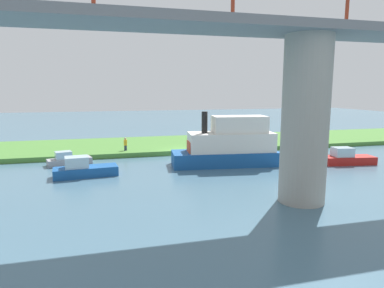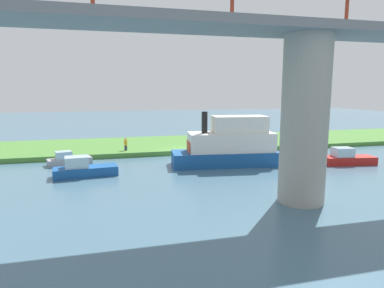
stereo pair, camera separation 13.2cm
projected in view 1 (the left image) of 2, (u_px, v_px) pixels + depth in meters
name	position (u px, v px, depth m)	size (l,w,h in m)	color
ground_plane	(183.00, 155.00, 36.35)	(160.00, 160.00, 0.00)	#476B7F
grassy_bank	(172.00, 144.00, 42.04)	(80.00, 12.00, 0.50)	#4C8438
bridge_pylon	(305.00, 121.00, 20.47)	(2.83, 2.83, 10.14)	#9E998E
bridge_span	(310.00, 25.00, 19.61)	(56.64, 4.30, 3.25)	slate
person_on_bank	(125.00, 144.00, 36.24)	(0.50, 0.50, 1.39)	#2D334C
mooring_post	(228.00, 143.00, 38.92)	(0.20, 0.20, 0.79)	brown
pontoon_yellow	(229.00, 145.00, 31.35)	(10.10, 4.39, 5.00)	#195199
houseboat_blue	(84.00, 169.00, 27.34)	(5.14, 2.28, 1.66)	#195199
motorboat_white	(347.00, 158.00, 31.92)	(4.99, 2.41, 1.60)	red
motorboat_red	(309.00, 155.00, 33.73)	(4.02, 1.84, 1.29)	#1E232D
skiff_small	(68.00, 160.00, 31.59)	(4.14, 2.37, 1.31)	#99999E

